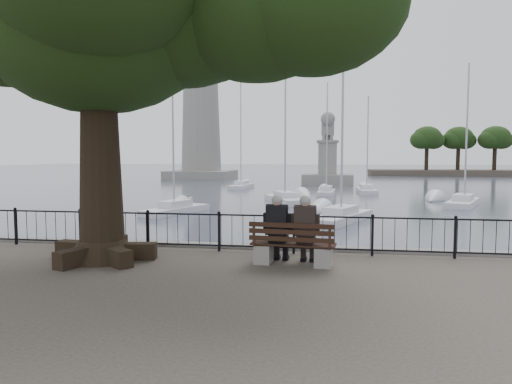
% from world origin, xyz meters
% --- Properties ---
extents(harbor, '(260.00, 260.00, 1.20)m').
position_xyz_m(harbor, '(0.00, 3.00, -0.50)').
color(harbor, slate).
rests_on(harbor, ground).
extents(railing, '(22.06, 0.06, 1.00)m').
position_xyz_m(railing, '(0.00, 2.50, 0.56)').
color(railing, black).
rests_on(railing, ground).
extents(bench, '(2.01, 0.79, 1.04)m').
position_xyz_m(bench, '(1.07, 1.18, 0.36)').
color(bench, slate).
rests_on(bench, ground).
extents(person_left, '(0.50, 0.85, 1.64)m').
position_xyz_m(person_left, '(0.71, 1.33, 0.76)').
color(person_left, black).
rests_on(person_left, ground).
extents(person_right, '(0.50, 0.85, 1.64)m').
position_xyz_m(person_right, '(1.37, 1.26, 0.76)').
color(person_right, black).
rests_on(person_right, ground).
extents(lighthouse, '(10.04, 10.04, 30.71)m').
position_xyz_m(lighthouse, '(-18.00, 62.00, 11.94)').
color(lighthouse, slate).
rests_on(lighthouse, ground).
extents(lion_monument, '(6.30, 6.30, 9.22)m').
position_xyz_m(lion_monument, '(2.00, 49.93, 1.33)').
color(lion_monument, slate).
rests_on(lion_monument, ground).
extents(sailboat_a, '(3.19, 5.43, 10.59)m').
position_xyz_m(sailboat_a, '(-7.43, 17.84, -0.68)').
color(sailboat_a, silver).
rests_on(sailboat_a, ground).
extents(sailboat_b, '(3.91, 6.22, 12.13)m').
position_xyz_m(sailboat_b, '(-1.26, 25.59, -0.66)').
color(sailboat_b, silver).
rests_on(sailboat_b, ground).
extents(sailboat_c, '(3.85, 5.99, 11.50)m').
position_xyz_m(sailboat_c, '(2.65, 15.75, -0.67)').
color(sailboat_c, silver).
rests_on(sailboat_c, ground).
extents(sailboat_d, '(3.79, 6.00, 10.26)m').
position_xyz_m(sailboat_d, '(11.56, 25.10, -0.70)').
color(sailboat_d, silver).
rests_on(sailboat_d, ground).
extents(sailboat_f, '(1.76, 5.05, 10.50)m').
position_xyz_m(sailboat_f, '(1.88, 33.84, -0.68)').
color(sailboat_f, silver).
rests_on(sailboat_f, ground).
extents(sailboat_g, '(1.73, 5.56, 9.54)m').
position_xyz_m(sailboat_g, '(5.76, 36.27, -0.71)').
color(sailboat_g, silver).
rests_on(sailboat_g, ground).
extents(sailboat_h, '(2.02, 5.78, 12.77)m').
position_xyz_m(sailboat_h, '(-7.53, 40.83, -0.64)').
color(sailboat_h, silver).
rests_on(sailboat_h, ground).
extents(far_shore, '(30.00, 8.60, 9.18)m').
position_xyz_m(far_shore, '(25.54, 79.46, 3.00)').
color(far_shore, '#3C3630').
rests_on(far_shore, ground).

